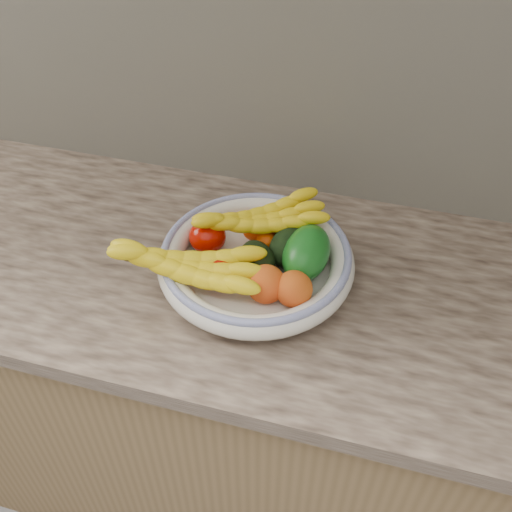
% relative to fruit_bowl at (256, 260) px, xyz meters
% --- Properties ---
extents(kitchen_counter, '(2.44, 0.66, 1.40)m').
position_rel_fruit_bowl_xyz_m(kitchen_counter, '(0.00, 0.03, -0.48)').
color(kitchen_counter, brown).
rests_on(kitchen_counter, ground).
extents(fruit_bowl, '(0.39, 0.39, 0.08)m').
position_rel_fruit_bowl_xyz_m(fruit_bowl, '(0.00, 0.00, 0.00)').
color(fruit_bowl, silver).
rests_on(fruit_bowl, kitchen_counter).
extents(clementine_back_left, '(0.05, 0.05, 0.05)m').
position_rel_fruit_bowl_xyz_m(clementine_back_left, '(-0.03, 0.08, 0.01)').
color(clementine_back_left, '#F84E05').
rests_on(clementine_back_left, fruit_bowl).
extents(clementine_back_right, '(0.07, 0.07, 0.05)m').
position_rel_fruit_bowl_xyz_m(clementine_back_right, '(0.03, 0.10, 0.01)').
color(clementine_back_right, '#E16404').
rests_on(clementine_back_right, fruit_bowl).
extents(clementine_back_mid, '(0.05, 0.05, 0.04)m').
position_rel_fruit_bowl_xyz_m(clementine_back_mid, '(0.01, 0.05, 0.01)').
color(clementine_back_mid, '#EC4F04').
rests_on(clementine_back_mid, fruit_bowl).
extents(tomato_left, '(0.08, 0.08, 0.07)m').
position_rel_fruit_bowl_xyz_m(tomato_left, '(-0.11, 0.03, 0.01)').
color(tomato_left, '#AD0C00').
rests_on(tomato_left, fruit_bowl).
extents(tomato_near_left, '(0.10, 0.10, 0.07)m').
position_rel_fruit_bowl_xyz_m(tomato_near_left, '(-0.06, -0.06, 0.01)').
color(tomato_near_left, '#A00A00').
rests_on(tomato_near_left, fruit_bowl).
extents(avocado_center, '(0.11, 0.11, 0.06)m').
position_rel_fruit_bowl_xyz_m(avocado_center, '(0.01, -0.01, 0.02)').
color(avocado_center, black).
rests_on(avocado_center, fruit_bowl).
extents(avocado_right, '(0.10, 0.13, 0.07)m').
position_rel_fruit_bowl_xyz_m(avocado_right, '(0.06, 0.04, 0.02)').
color(avocado_right, black).
rests_on(avocado_right, fruit_bowl).
extents(green_mango, '(0.12, 0.14, 0.12)m').
position_rel_fruit_bowl_xyz_m(green_mango, '(0.10, 0.02, 0.03)').
color(green_mango, '#105715').
rests_on(green_mango, fruit_bowl).
extents(peach_front, '(0.08, 0.08, 0.07)m').
position_rel_fruit_bowl_xyz_m(peach_front, '(0.04, -0.07, 0.02)').
color(peach_front, orange).
rests_on(peach_front, fruit_bowl).
extents(peach_right, '(0.09, 0.09, 0.07)m').
position_rel_fruit_bowl_xyz_m(peach_right, '(0.09, -0.07, 0.02)').
color(peach_right, orange).
rests_on(peach_right, fruit_bowl).
extents(banana_bunch_back, '(0.30, 0.23, 0.08)m').
position_rel_fruit_bowl_xyz_m(banana_bunch_back, '(-0.01, 0.07, 0.04)').
color(banana_bunch_back, yellow).
rests_on(banana_bunch_back, fruit_bowl).
extents(banana_bunch_front, '(0.32, 0.16, 0.09)m').
position_rel_fruit_bowl_xyz_m(banana_bunch_front, '(-0.11, -0.09, 0.03)').
color(banana_bunch_front, yellow).
rests_on(banana_bunch_front, fruit_bowl).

